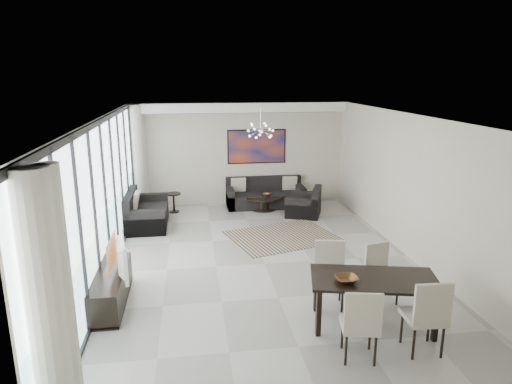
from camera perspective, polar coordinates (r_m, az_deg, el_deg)
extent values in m
cube|color=#A8A39B|center=(9.18, 1.08, -8.90)|extent=(6.00, 9.00, 0.02)
cube|color=white|center=(8.46, 1.17, 9.30)|extent=(6.00, 9.00, 0.02)
cube|color=#B8B49D|center=(13.06, -2.10, 4.79)|extent=(6.00, 0.02, 2.90)
cube|color=#B8B49D|center=(4.63, 10.54, -14.32)|extent=(6.00, 0.02, 2.90)
cube|color=#B8B49D|center=(9.65, 18.93, 0.49)|extent=(0.02, 9.00, 2.90)
cube|color=white|center=(8.74, -18.52, -0.89)|extent=(0.01, 8.95, 2.85)
cube|color=black|center=(8.49, -19.02, 8.27)|extent=(0.04, 8.95, 0.10)
cube|color=black|center=(9.20, -17.56, -9.43)|extent=(0.04, 8.95, 0.06)
cube|color=black|center=(5.09, -25.82, -12.83)|extent=(0.04, 0.05, 2.88)
cube|color=black|center=(5.96, -23.03, -8.50)|extent=(0.04, 0.05, 2.88)
cube|color=black|center=(6.86, -21.00, -5.28)|extent=(0.04, 0.05, 2.88)
cube|color=black|center=(7.79, -19.47, -2.81)|extent=(0.04, 0.05, 2.88)
cube|color=black|center=(8.74, -18.27, -0.88)|extent=(0.04, 0.05, 2.88)
cube|color=black|center=(9.69, -17.30, 0.68)|extent=(0.04, 0.05, 2.88)
cube|color=black|center=(10.66, -16.51, 1.96)|extent=(0.04, 0.05, 2.88)
cube|color=black|center=(11.63, -15.85, 3.02)|extent=(0.04, 0.05, 2.88)
cube|color=black|center=(12.60, -15.29, 3.92)|extent=(0.04, 0.05, 2.88)
cylinder|color=silver|center=(4.92, -24.74, -13.66)|extent=(0.36, 0.36, 2.85)
cylinder|color=silver|center=(12.73, -14.59, 4.07)|extent=(0.36, 0.36, 2.85)
cube|color=white|center=(12.71, -2.06, 10.52)|extent=(5.98, 0.40, 0.26)
cube|color=#AF3E18|center=(13.07, 0.09, 5.70)|extent=(1.68, 0.04, 0.98)
cylinder|color=silver|center=(10.99, 0.56, 9.13)|extent=(0.02, 0.02, 0.55)
sphere|color=silver|center=(11.02, 0.56, 7.71)|extent=(0.12, 0.12, 0.12)
cube|color=black|center=(10.65, 3.29, -5.56)|extent=(2.75, 2.39, 0.01)
cylinder|color=black|center=(12.67, 0.90, -0.55)|extent=(1.10, 1.10, 0.04)
cylinder|color=black|center=(12.72, 0.90, -1.38)|extent=(0.48, 0.48, 0.34)
cylinder|color=black|center=(12.76, 0.89, -2.05)|extent=(0.77, 0.77, 0.03)
imported|color=brown|center=(12.59, 1.24, -0.36)|extent=(0.29, 0.29, 0.08)
cube|color=black|center=(12.97, 1.19, -0.94)|extent=(2.19, 0.90, 0.40)
cube|color=black|center=(13.21, 0.95, 1.14)|extent=(2.19, 0.18, 0.40)
cube|color=black|center=(12.83, -3.24, -0.72)|extent=(0.18, 0.90, 0.58)
cube|color=black|center=(13.15, 5.52, -0.39)|extent=(0.18, 0.90, 0.58)
cube|color=black|center=(11.64, -13.44, -3.09)|extent=(0.97, 1.72, 0.43)
cube|color=black|center=(11.56, -15.47, -1.11)|extent=(0.19, 1.72, 0.43)
cube|color=black|center=(10.89, -13.80, -3.81)|extent=(0.97, 0.19, 0.62)
cube|color=black|center=(12.34, -13.17, -1.59)|extent=(0.97, 0.19, 0.62)
cube|color=black|center=(12.23, 5.93, -2.01)|extent=(1.13, 1.16, 0.38)
cube|color=black|center=(12.10, 7.60, -0.37)|extent=(0.49, 0.91, 0.38)
cube|color=black|center=(12.56, 6.16, -1.17)|extent=(0.86, 0.48, 0.55)
cube|color=black|center=(11.86, 5.72, -2.11)|extent=(0.86, 0.48, 0.55)
cylinder|color=black|center=(12.53, -10.28, -0.23)|extent=(0.39, 0.39, 0.04)
cylinder|color=black|center=(12.60, -10.23, -1.38)|extent=(0.06, 0.06, 0.49)
cylinder|color=black|center=(12.67, -10.18, -2.42)|extent=(0.27, 0.27, 0.03)
cube|color=black|center=(7.97, -17.75, -11.38)|extent=(0.49, 1.73, 0.54)
imported|color=gray|center=(7.65, -16.98, -7.75)|extent=(0.32, 1.05, 0.60)
cube|color=black|center=(7.02, 14.56, -10.52)|extent=(2.00, 1.31, 0.04)
cube|color=black|center=(6.78, 7.83, -14.73)|extent=(0.07, 0.07, 0.72)
cube|color=black|center=(7.41, 7.55, -12.04)|extent=(0.07, 0.07, 0.72)
cube|color=black|center=(7.07, 21.58, -14.40)|extent=(0.07, 0.07, 0.72)
cube|color=black|center=(7.68, 20.07, -11.87)|extent=(0.07, 0.07, 0.72)
cube|color=beige|center=(6.37, 12.80, -15.90)|extent=(0.56, 0.56, 0.06)
cube|color=beige|center=(6.06, 13.27, -14.69)|extent=(0.48, 0.15, 0.58)
cylinder|color=black|center=(6.63, 10.74, -17.03)|extent=(0.04, 0.04, 0.44)
cylinder|color=black|center=(6.38, 14.68, -18.65)|extent=(0.04, 0.04, 0.44)
cube|color=beige|center=(6.73, 20.18, -14.45)|extent=(0.53, 0.53, 0.07)
cube|color=beige|center=(6.43, 21.25, -13.12)|extent=(0.50, 0.08, 0.61)
cylinder|color=black|center=(6.94, 17.74, -15.85)|extent=(0.04, 0.04, 0.47)
cylinder|color=black|center=(6.79, 22.27, -16.97)|extent=(0.04, 0.04, 0.47)
cube|color=beige|center=(7.54, 9.23, -10.60)|extent=(0.58, 0.58, 0.06)
cube|color=beige|center=(7.62, 9.21, -8.07)|extent=(0.48, 0.16, 0.59)
cylinder|color=black|center=(7.50, 10.73, -12.99)|extent=(0.04, 0.04, 0.45)
cylinder|color=black|center=(7.81, 7.65, -11.71)|extent=(0.04, 0.04, 0.45)
cube|color=beige|center=(7.86, 15.56, -10.18)|extent=(0.54, 0.54, 0.06)
cube|color=beige|center=(7.90, 14.82, -8.00)|extent=(0.45, 0.16, 0.54)
cylinder|color=black|center=(7.94, 17.24, -11.95)|extent=(0.04, 0.04, 0.42)
cylinder|color=black|center=(7.98, 13.65, -11.53)|extent=(0.04, 0.04, 0.42)
imported|color=brown|center=(6.79, 11.23, -10.65)|extent=(0.35, 0.35, 0.08)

